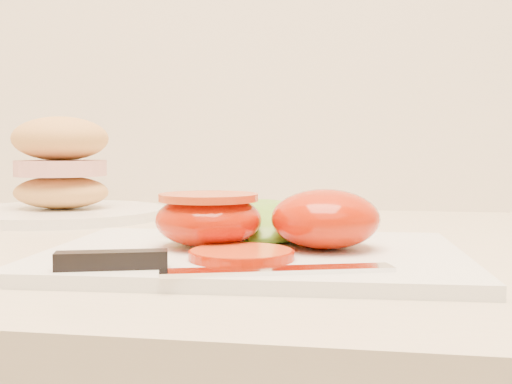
# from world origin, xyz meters

# --- Properties ---
(cutting_board) EXTENTS (0.34, 0.25, 0.01)m
(cutting_board) POSITION_xyz_m (-0.45, 1.56, 0.94)
(cutting_board) COLOR silver
(cutting_board) RESTS_ON counter
(tomato_half_dome) EXTENTS (0.09, 0.09, 0.05)m
(tomato_half_dome) POSITION_xyz_m (-0.39, 1.57, 0.96)
(tomato_half_dome) COLOR #BF1B00
(tomato_half_dome) RESTS_ON cutting_board
(tomato_half_cut) EXTENTS (0.09, 0.09, 0.04)m
(tomato_half_cut) POSITION_xyz_m (-0.48, 1.57, 0.96)
(tomato_half_cut) COLOR #BF1B00
(tomato_half_cut) RESTS_ON cutting_board
(tomato_slice_0) EXTENTS (0.07, 0.07, 0.01)m
(tomato_slice_0) POSITION_xyz_m (-0.45, 1.51, 0.94)
(tomato_slice_0) COLOR #D35920
(tomato_slice_0) RESTS_ON cutting_board
(lettuce_leaf_0) EXTENTS (0.15, 0.11, 0.03)m
(lettuce_leaf_0) POSITION_xyz_m (-0.46, 1.63, 0.95)
(lettuce_leaf_0) COLOR #5F9D29
(lettuce_leaf_0) RESTS_ON cutting_board
(knife) EXTENTS (0.22, 0.07, 0.01)m
(knife) POSITION_xyz_m (-0.48, 1.47, 0.94)
(knife) COLOR silver
(knife) RESTS_ON cutting_board
(sandwich_plate) EXTENTS (0.27, 0.27, 0.13)m
(sandwich_plate) POSITION_xyz_m (-0.75, 1.83, 0.98)
(sandwich_plate) COLOR white
(sandwich_plate) RESTS_ON counter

